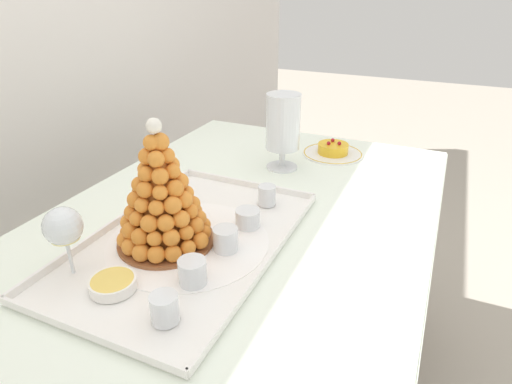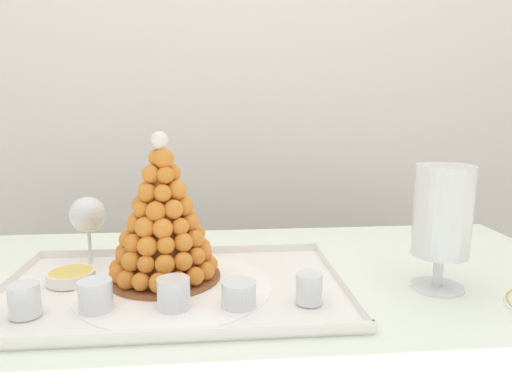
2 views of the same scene
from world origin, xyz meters
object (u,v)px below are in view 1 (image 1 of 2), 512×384
(dessert_cup_left, at_px, (165,309))
(wine_glass, at_px, (63,228))
(dessert_cup_mid_left, at_px, (193,272))
(fruit_tart_plate, at_px, (333,151))
(serving_tray, at_px, (188,242))
(dessert_cup_mid_right, at_px, (248,219))
(creme_brulee_ramekin, at_px, (113,283))
(macaron_goblet, at_px, (283,124))
(dessert_cup_right, at_px, (267,196))
(dessert_cup_centre, at_px, (226,240))
(croquembouche, at_px, (162,198))

(dessert_cup_left, bearing_deg, wine_glass, 81.50)
(dessert_cup_mid_left, relative_size, fruit_tart_plate, 0.27)
(serving_tray, bearing_deg, dessert_cup_mid_right, -39.14)
(serving_tray, distance_m, wine_glass, 0.28)
(creme_brulee_ramekin, bearing_deg, macaron_goblet, -6.27)
(dessert_cup_right, distance_m, macaron_goblet, 0.31)
(dessert_cup_centre, distance_m, creme_brulee_ramekin, 0.26)
(dessert_cup_centre, bearing_deg, creme_brulee_ramekin, 147.14)
(macaron_goblet, distance_m, wine_glass, 0.76)
(dessert_cup_mid_left, xyz_separation_m, dessert_cup_centre, (0.14, -0.00, 0.00))
(dessert_cup_mid_left, bearing_deg, wine_glass, 106.45)
(dessert_cup_left, xyz_separation_m, wine_glass, (0.04, 0.27, 0.08))
(croquembouche, xyz_separation_m, dessert_cup_mid_left, (-0.11, -0.14, -0.10))
(croquembouche, height_order, dessert_cup_left, croquembouche)
(dessert_cup_centre, height_order, dessert_cup_right, same)
(dessert_cup_centre, xyz_separation_m, dessert_cup_right, (0.25, -0.00, 0.00))
(serving_tray, distance_m, fruit_tart_plate, 0.74)
(dessert_cup_right, xyz_separation_m, macaron_goblet, (0.28, 0.06, 0.12))
(dessert_cup_mid_right, bearing_deg, croquembouche, 135.27)
(croquembouche, xyz_separation_m, dessert_cup_right, (0.28, -0.15, -0.09))
(dessert_cup_right, bearing_deg, dessert_cup_centre, 179.93)
(fruit_tart_plate, height_order, wine_glass, wine_glass)
(dessert_cup_mid_right, bearing_deg, creme_brulee_ramekin, 156.80)
(macaron_goblet, xyz_separation_m, fruit_tart_plate, (0.19, -0.13, -0.14))
(dessert_cup_centre, distance_m, fruit_tart_plate, 0.72)
(dessert_cup_right, distance_m, wine_glass, 0.53)
(serving_tray, relative_size, dessert_cup_mid_left, 11.46)
(croquembouche, xyz_separation_m, wine_glass, (-0.18, 0.12, -0.01))
(dessert_cup_mid_right, bearing_deg, macaron_goblet, 8.81)
(macaron_goblet, height_order, fruit_tart_plate, macaron_goblet)
(serving_tray, height_order, croquembouche, croquembouche)
(dessert_cup_centre, distance_m, dessert_cup_mid_right, 0.12)
(serving_tray, bearing_deg, croquembouche, 117.89)
(macaron_goblet, bearing_deg, croquembouche, 171.39)
(dessert_cup_mid_right, bearing_deg, wine_glass, 141.41)
(dessert_cup_centre, bearing_deg, dessert_cup_mid_right, -0.91)
(croquembouche, bearing_deg, serving_tray, -62.11)
(serving_tray, distance_m, dessert_cup_left, 0.27)
(dessert_cup_centre, height_order, dessert_cup_mid_right, dessert_cup_centre)
(dessert_cup_left, bearing_deg, macaron_goblet, 5.05)
(croquembouche, height_order, dessert_cup_right, croquembouche)
(dessert_cup_centre, height_order, creme_brulee_ramekin, dessert_cup_centre)
(croquembouche, height_order, dessert_cup_mid_left, croquembouche)
(dessert_cup_left, distance_m, dessert_cup_right, 0.50)
(creme_brulee_ramekin, bearing_deg, dessert_cup_mid_right, -23.20)
(fruit_tart_plate, bearing_deg, dessert_cup_centre, 174.87)
(serving_tray, bearing_deg, fruit_tart_plate, -12.75)
(croquembouche, bearing_deg, creme_brulee_ramekin, -179.34)
(dessert_cup_right, bearing_deg, croquembouche, 152.33)
(creme_brulee_ramekin, xyz_separation_m, wine_glass, (0.01, 0.12, 0.10))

